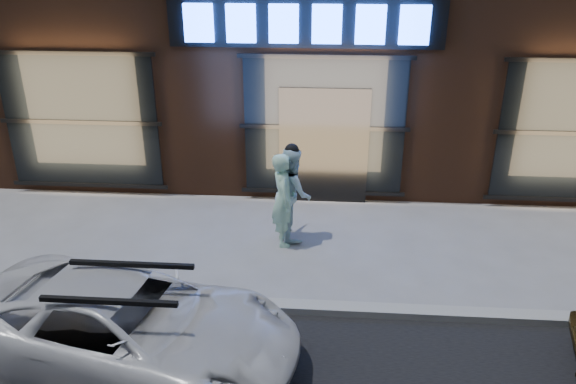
# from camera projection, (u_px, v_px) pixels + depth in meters

# --- Properties ---
(ground) EXTENTS (90.00, 90.00, 0.00)m
(ground) POSITION_uv_depth(u_px,v_px,m) (317.00, 311.00, 8.26)
(ground) COLOR slate
(ground) RESTS_ON ground
(curb) EXTENTS (60.00, 0.25, 0.12)m
(curb) POSITION_uv_depth(u_px,v_px,m) (317.00, 308.00, 8.24)
(curb) COLOR gray
(curb) RESTS_ON ground
(man_bowtie) EXTENTS (0.51, 0.69, 1.71)m
(man_bowtie) POSITION_uv_depth(u_px,v_px,m) (283.00, 200.00, 9.82)
(man_bowtie) COLOR #ACE2BC
(man_bowtie) RESTS_ON ground
(man_cap) EXTENTS (0.89, 1.00, 1.72)m
(man_cap) POSITION_uv_depth(u_px,v_px,m) (292.00, 193.00, 10.07)
(man_cap) COLOR silver
(man_cap) RESTS_ON ground
(white_suv) EXTENTS (4.64, 2.78, 1.21)m
(white_suv) POSITION_uv_depth(u_px,v_px,m) (127.00, 326.00, 6.97)
(white_suv) COLOR silver
(white_suv) RESTS_ON ground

